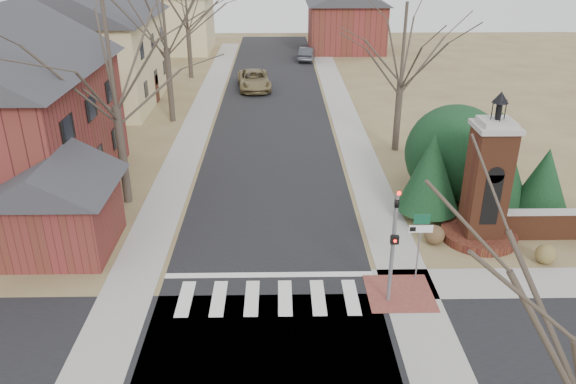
{
  "coord_description": "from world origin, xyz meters",
  "views": [
    {
      "loc": [
        0.4,
        -15.99,
        12.01
      ],
      "look_at": [
        0.8,
        6.0,
        1.82
      ],
      "focal_mm": 35.0,
      "sensor_mm": 36.0,
      "label": 1
    }
  ],
  "objects_px": {
    "traffic_signal_pole": "(394,238)",
    "sign_post": "(420,234)",
    "brick_gate_monument": "(485,193)",
    "pickup_truck": "(254,80)",
    "distant_car": "(307,54)"
  },
  "relations": [
    {
      "from": "traffic_signal_pole",
      "to": "sign_post",
      "type": "height_order",
      "value": "traffic_signal_pole"
    },
    {
      "from": "sign_post",
      "to": "distant_car",
      "type": "distance_m",
      "value": 40.48
    },
    {
      "from": "traffic_signal_pole",
      "to": "brick_gate_monument",
      "type": "distance_m",
      "value": 6.47
    },
    {
      "from": "sign_post",
      "to": "traffic_signal_pole",
      "type": "bearing_deg",
      "value": -132.43
    },
    {
      "from": "traffic_signal_pole",
      "to": "sign_post",
      "type": "bearing_deg",
      "value": 47.57
    },
    {
      "from": "distant_car",
      "to": "pickup_truck",
      "type": "bearing_deg",
      "value": 74.91
    },
    {
      "from": "brick_gate_monument",
      "to": "distant_car",
      "type": "xyz_separation_m",
      "value": [
        -5.6,
        37.39,
        -1.48
      ]
    },
    {
      "from": "sign_post",
      "to": "brick_gate_monument",
      "type": "height_order",
      "value": "brick_gate_monument"
    },
    {
      "from": "sign_post",
      "to": "pickup_truck",
      "type": "bearing_deg",
      "value": 104.05
    },
    {
      "from": "traffic_signal_pole",
      "to": "brick_gate_monument",
      "type": "xyz_separation_m",
      "value": [
        4.7,
        4.42,
        -0.42
      ]
    },
    {
      "from": "traffic_signal_pole",
      "to": "distant_car",
      "type": "relative_size",
      "value": 1.08
    },
    {
      "from": "brick_gate_monument",
      "to": "distant_car",
      "type": "relative_size",
      "value": 1.56
    },
    {
      "from": "traffic_signal_pole",
      "to": "sign_post",
      "type": "xyz_separation_m",
      "value": [
        1.29,
        1.41,
        -0.64
      ]
    },
    {
      "from": "brick_gate_monument",
      "to": "sign_post",
      "type": "bearing_deg",
      "value": -138.58
    },
    {
      "from": "traffic_signal_pole",
      "to": "brick_gate_monument",
      "type": "bearing_deg",
      "value": 43.24
    }
  ]
}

